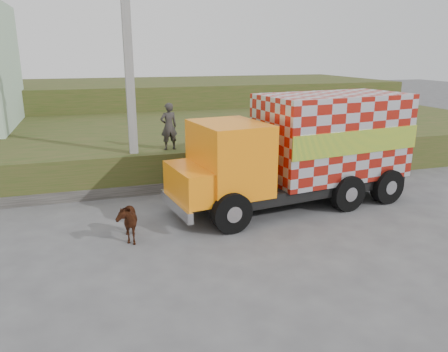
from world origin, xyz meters
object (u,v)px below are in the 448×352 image
object	(u,v)px
cargo_truck	(304,149)
cow	(126,220)
pedestrian	(169,126)
utility_pole	(130,82)

from	to	relation	value
cargo_truck	cow	size ratio (longest dim) A/B	6.33
cargo_truck	cow	xyz separation A→B (m)	(-6.19, -1.33, -1.35)
pedestrian	cargo_truck	bearing A→B (deg)	132.58
cargo_truck	pedestrian	size ratio (longest dim) A/B	4.86
utility_pole	pedestrian	world-z (taller)	utility_pole
utility_pole	cargo_truck	world-z (taller)	utility_pole
utility_pole	cargo_truck	bearing A→B (deg)	-29.73
utility_pole	cow	size ratio (longest dim) A/B	5.82
cargo_truck	pedestrian	xyz separation A→B (m)	(-4.04, 3.30, 0.46)
cow	pedestrian	world-z (taller)	pedestrian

